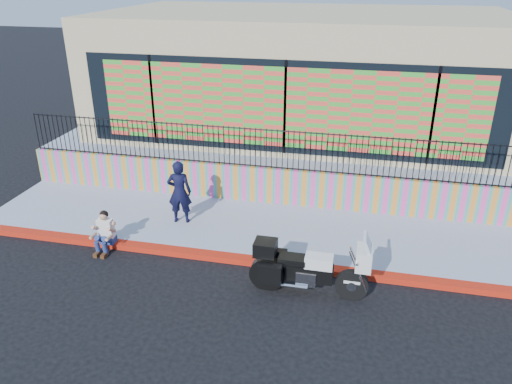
# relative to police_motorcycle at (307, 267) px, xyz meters

# --- Properties ---
(ground) EXTENTS (90.00, 90.00, 0.00)m
(ground) POSITION_rel_police_motorcycle_xyz_m (-1.41, 0.91, -0.68)
(ground) COLOR black
(ground) RESTS_ON ground
(red_curb) EXTENTS (16.00, 0.30, 0.15)m
(red_curb) POSITION_rel_police_motorcycle_xyz_m (-1.41, 0.91, -0.60)
(red_curb) COLOR #AE110C
(red_curb) RESTS_ON ground
(sidewalk) EXTENTS (16.00, 3.00, 0.15)m
(sidewalk) POSITION_rel_police_motorcycle_xyz_m (-1.41, 2.56, -0.60)
(sidewalk) COLOR #929AAF
(sidewalk) RESTS_ON ground
(mural_wall) EXTENTS (16.00, 0.20, 1.10)m
(mural_wall) POSITION_rel_police_motorcycle_xyz_m (-1.41, 4.16, 0.02)
(mural_wall) COLOR #F5409D
(mural_wall) RESTS_ON sidewalk
(metal_fence) EXTENTS (15.80, 0.04, 1.20)m
(metal_fence) POSITION_rel_police_motorcycle_xyz_m (-1.41, 4.16, 1.17)
(metal_fence) COLOR black
(metal_fence) RESTS_ON mural_wall
(elevated_platform) EXTENTS (16.00, 10.00, 1.25)m
(elevated_platform) POSITION_rel_police_motorcycle_xyz_m (-1.41, 9.26, -0.05)
(elevated_platform) COLOR #929AAF
(elevated_platform) RESTS_ON ground
(storefront_building) EXTENTS (14.00, 8.06, 4.00)m
(storefront_building) POSITION_rel_police_motorcycle_xyz_m (-1.41, 9.04, 2.57)
(storefront_building) COLOR tan
(storefront_building) RESTS_ON elevated_platform
(police_motorcycle) EXTENTS (2.60, 0.86, 1.62)m
(police_motorcycle) POSITION_rel_police_motorcycle_xyz_m (0.00, 0.00, 0.00)
(police_motorcycle) COLOR black
(police_motorcycle) RESTS_ON ground
(police_officer) EXTENTS (0.72, 0.54, 1.80)m
(police_officer) POSITION_rel_police_motorcycle_xyz_m (-3.84, 2.37, 0.37)
(police_officer) COLOR black
(police_officer) RESTS_ON sidewalk
(seated_man) EXTENTS (0.54, 0.71, 1.06)m
(seated_man) POSITION_rel_police_motorcycle_xyz_m (-5.26, 0.65, -0.23)
(seated_man) COLOR navy
(seated_man) RESTS_ON ground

